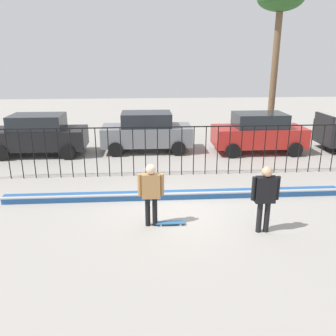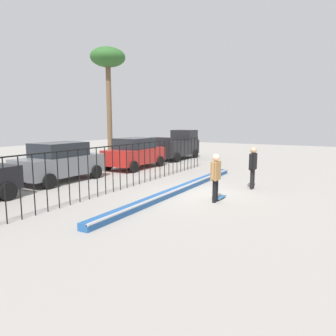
{
  "view_description": "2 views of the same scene",
  "coord_description": "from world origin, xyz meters",
  "px_view_note": "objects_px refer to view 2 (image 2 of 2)",
  "views": [
    {
      "loc": [
        -0.97,
        -9.59,
        4.45
      ],
      "look_at": [
        -0.17,
        1.88,
        0.78
      ],
      "focal_mm": 37.46,
      "sensor_mm": 36.0,
      "label": 1
    },
    {
      "loc": [
        -11.16,
        -4.78,
        2.87
      ],
      "look_at": [
        -0.08,
        1.55,
        0.98
      ],
      "focal_mm": 33.09,
      "sensor_mm": 36.0,
      "label": 2
    }
  ],
  "objects_px": {
    "camera_operator": "(253,164)",
    "pickup_truck": "(177,146)",
    "skateboard": "(220,197)",
    "palm_tree_tall": "(108,63)",
    "skateboarder": "(216,173)",
    "parked_car_gray": "(60,162)",
    "parked_car_red": "(135,153)"
  },
  "relations": [
    {
      "from": "camera_operator",
      "to": "pickup_truck",
      "type": "bearing_deg",
      "value": -72.02
    },
    {
      "from": "skateboard",
      "to": "palm_tree_tall",
      "type": "xyz_separation_m",
      "value": [
        6.61,
        10.91,
        6.92
      ]
    },
    {
      "from": "skateboarder",
      "to": "parked_car_gray",
      "type": "distance_m",
      "value": 8.01
    },
    {
      "from": "camera_operator",
      "to": "parked_car_gray",
      "type": "xyz_separation_m",
      "value": [
        -2.95,
        8.58,
        -0.12
      ]
    },
    {
      "from": "camera_operator",
      "to": "palm_tree_tall",
      "type": "xyz_separation_m",
      "value": [
        4.21,
        11.47,
        5.89
      ]
    },
    {
      "from": "skateboarder",
      "to": "skateboard",
      "type": "relative_size",
      "value": 2.19
    },
    {
      "from": "camera_operator",
      "to": "pickup_truck",
      "type": "distance_m",
      "value": 11.44
    },
    {
      "from": "parked_car_gray",
      "to": "parked_car_red",
      "type": "distance_m",
      "value": 5.39
    },
    {
      "from": "skateboard",
      "to": "palm_tree_tall",
      "type": "distance_m",
      "value": 14.51
    },
    {
      "from": "parked_car_gray",
      "to": "palm_tree_tall",
      "type": "distance_m",
      "value": 9.78
    },
    {
      "from": "skateboarder",
      "to": "pickup_truck",
      "type": "bearing_deg",
      "value": 7.92
    },
    {
      "from": "camera_operator",
      "to": "pickup_truck",
      "type": "xyz_separation_m",
      "value": [
        8.14,
        8.04,
        -0.05
      ]
    },
    {
      "from": "skateboarder",
      "to": "parked_car_red",
      "type": "bearing_deg",
      "value": 28.16
    },
    {
      "from": "camera_operator",
      "to": "palm_tree_tall",
      "type": "height_order",
      "value": "palm_tree_tall"
    },
    {
      "from": "skateboard",
      "to": "parked_car_gray",
      "type": "relative_size",
      "value": 0.19
    },
    {
      "from": "parked_car_gray",
      "to": "palm_tree_tall",
      "type": "bearing_deg",
      "value": 26.35
    },
    {
      "from": "parked_car_gray",
      "to": "skateboard",
      "type": "bearing_deg",
      "value": -81.76
    },
    {
      "from": "skateboarder",
      "to": "pickup_truck",
      "type": "relative_size",
      "value": 0.37
    },
    {
      "from": "camera_operator",
      "to": "parked_car_gray",
      "type": "bearing_deg",
      "value": -7.69
    },
    {
      "from": "skateboard",
      "to": "parked_car_gray",
      "type": "distance_m",
      "value": 8.09
    },
    {
      "from": "parked_car_red",
      "to": "pickup_truck",
      "type": "height_order",
      "value": "pickup_truck"
    },
    {
      "from": "parked_car_red",
      "to": "palm_tree_tall",
      "type": "relative_size",
      "value": 0.53
    },
    {
      "from": "skateboarder",
      "to": "palm_tree_tall",
      "type": "bearing_deg",
      "value": 30.72
    },
    {
      "from": "pickup_truck",
      "to": "palm_tree_tall",
      "type": "bearing_deg",
      "value": 141.52
    },
    {
      "from": "palm_tree_tall",
      "to": "camera_operator",
      "type": "bearing_deg",
      "value": -110.14
    },
    {
      "from": "skateboarder",
      "to": "parked_car_red",
      "type": "height_order",
      "value": "parked_car_red"
    },
    {
      "from": "pickup_truck",
      "to": "palm_tree_tall",
      "type": "height_order",
      "value": "palm_tree_tall"
    },
    {
      "from": "palm_tree_tall",
      "to": "parked_car_gray",
      "type": "bearing_deg",
      "value": -157.98
    },
    {
      "from": "skateboarder",
      "to": "parked_car_red",
      "type": "xyz_separation_m",
      "value": [
        5.34,
        7.41,
        -0.08
      ]
    },
    {
      "from": "parked_car_red",
      "to": "palm_tree_tall",
      "type": "distance_m",
      "value": 7.18
    },
    {
      "from": "skateboarder",
      "to": "camera_operator",
      "type": "relative_size",
      "value": 0.96
    },
    {
      "from": "palm_tree_tall",
      "to": "skateboard",
      "type": "bearing_deg",
      "value": -121.2
    }
  ]
}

